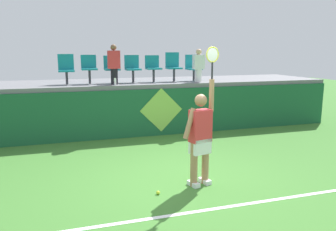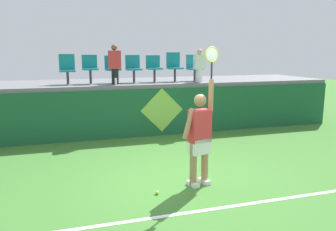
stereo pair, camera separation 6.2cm
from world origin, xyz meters
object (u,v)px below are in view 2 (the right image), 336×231
(stadium_chair_1, at_px, (90,67))
(stadium_chair_4, at_px, (154,67))
(tennis_player, at_px, (200,135))
(stadium_chair_2, at_px, (113,67))
(tennis_ball, at_px, (157,193))
(stadium_chair_5, at_px, (174,65))
(stadium_chair_0, at_px, (67,68))
(spectator_1, at_px, (115,64))
(stadium_chair_6, at_px, (194,66))
(water_bottle, at_px, (116,82))
(spectator_0, at_px, (199,65))
(stadium_chair_3, at_px, (133,67))

(stadium_chair_1, xyz_separation_m, stadium_chair_4, (1.92, -0.00, -0.01))
(tennis_player, height_order, stadium_chair_2, tennis_player)
(tennis_ball, distance_m, stadium_chair_5, 5.59)
(tennis_player, height_order, tennis_ball, tennis_player)
(stadium_chair_0, relative_size, spectator_1, 0.76)
(stadium_chair_0, xyz_separation_m, spectator_1, (1.30, -0.47, 0.11))
(tennis_ball, distance_m, stadium_chair_2, 5.24)
(tennis_ball, height_order, spectator_1, spectator_1)
(stadium_chair_1, relative_size, stadium_chair_6, 1.01)
(water_bottle, height_order, stadium_chair_4, stadium_chair_4)
(stadium_chair_1, xyz_separation_m, stadium_chair_2, (0.66, -0.00, -0.02))
(water_bottle, distance_m, stadium_chair_5, 2.13)
(water_bottle, xyz_separation_m, stadium_chair_2, (0.02, 0.74, 0.36))
(stadium_chair_2, relative_size, spectator_0, 0.81)
(water_bottle, distance_m, stadium_chair_1, 1.05)
(spectator_0, bearing_deg, stadium_chair_5, 144.82)
(tennis_player, bearing_deg, tennis_ball, -167.31)
(stadium_chair_4, relative_size, stadium_chair_6, 0.98)
(spectator_0, bearing_deg, stadium_chair_4, 160.90)
(stadium_chair_3, xyz_separation_m, stadium_chair_5, (1.30, 0.01, 0.04))
(tennis_player, distance_m, stadium_chair_6, 5.09)
(stadium_chair_4, distance_m, spectator_0, 1.40)
(spectator_0, bearing_deg, stadium_chair_0, 173.15)
(stadium_chair_5, height_order, stadium_chair_6, stadium_chair_5)
(spectator_0, height_order, spectator_1, spectator_1)
(stadium_chair_6, bearing_deg, spectator_1, -169.82)
(stadium_chair_0, relative_size, stadium_chair_6, 1.04)
(stadium_chair_5, relative_size, stadium_chair_6, 1.09)
(water_bottle, relative_size, spectator_1, 0.18)
(stadium_chair_0, height_order, stadium_chair_3, stadium_chair_0)
(tennis_ball, xyz_separation_m, stadium_chair_1, (-0.69, 4.88, 1.93))
(stadium_chair_5, bearing_deg, stadium_chair_0, -179.99)
(spectator_1, bearing_deg, stadium_chair_2, 90.00)
(tennis_ball, height_order, water_bottle, water_bottle)
(stadium_chair_6, bearing_deg, stadium_chair_5, 179.68)
(tennis_player, xyz_separation_m, stadium_chair_3, (-0.26, 4.69, 1.01))
(stadium_chair_4, bearing_deg, stadium_chair_0, 179.81)
(tennis_ball, distance_m, stadium_chair_6, 5.83)
(stadium_chair_2, distance_m, stadium_chair_5, 1.93)
(stadium_chair_2, height_order, stadium_chair_5, stadium_chair_5)
(water_bottle, xyz_separation_m, stadium_chair_6, (2.61, 0.75, 0.35))
(water_bottle, xyz_separation_m, stadium_chair_3, (0.65, 0.74, 0.36))
(water_bottle, bearing_deg, spectator_0, 6.19)
(tennis_player, height_order, stadium_chair_6, tennis_player)
(water_bottle, bearing_deg, stadium_chair_6, 15.96)
(tennis_ball, height_order, stadium_chair_3, stadium_chair_3)
(stadium_chair_0, distance_m, stadium_chair_5, 3.22)
(stadium_chair_2, relative_size, stadium_chair_4, 1.00)
(stadium_chair_2, distance_m, spectator_0, 2.63)
(stadium_chair_3, height_order, spectator_0, spectator_0)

